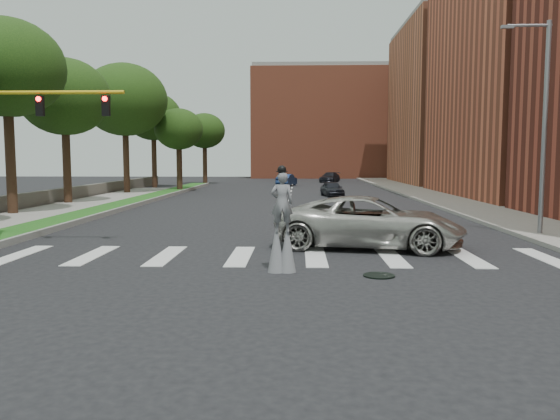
% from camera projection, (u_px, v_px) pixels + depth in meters
% --- Properties ---
extents(ground_plane, '(160.00, 160.00, 0.00)m').
position_uv_depth(ground_plane, '(277.00, 262.00, 17.64)').
color(ground_plane, black).
rests_on(ground_plane, ground).
extents(grass_median, '(2.00, 60.00, 0.25)m').
position_uv_depth(grass_median, '(123.00, 205.00, 37.90)').
color(grass_median, '#1B5217').
rests_on(grass_median, ground).
extents(median_curb, '(0.20, 60.00, 0.28)m').
position_uv_depth(median_curb, '(138.00, 204.00, 37.87)').
color(median_curb, gray).
rests_on(median_curb, ground).
extents(sidewalk_left, '(4.00, 60.00, 0.18)m').
position_uv_depth(sidewalk_left, '(3.00, 222.00, 28.06)').
color(sidewalk_left, gray).
rests_on(sidewalk_left, ground).
extents(sidewalk_right, '(5.00, 90.00, 0.18)m').
position_uv_depth(sidewalk_right, '(451.00, 200.00, 42.10)').
color(sidewalk_right, gray).
rests_on(sidewalk_right, ground).
extents(stone_wall, '(0.50, 56.00, 1.10)m').
position_uv_depth(stone_wall, '(57.00, 196.00, 40.03)').
color(stone_wall, '#534F47').
rests_on(stone_wall, ground).
extents(manhole, '(0.90, 0.90, 0.04)m').
position_uv_depth(manhole, '(379.00, 276.00, 15.55)').
color(manhole, black).
rests_on(manhole, ground).
extents(building_mid, '(16.00, 22.00, 24.00)m').
position_uv_depth(building_mid, '(553.00, 54.00, 45.63)').
color(building_mid, '#B15437').
rests_on(building_mid, ground).
extents(building_far, '(16.00, 22.00, 20.00)m').
position_uv_depth(building_far, '(465.00, 106.00, 69.69)').
color(building_far, '#BD6746').
rests_on(building_far, ground).
extents(building_backdrop, '(26.00, 14.00, 18.00)m').
position_uv_depth(building_backdrop, '(329.00, 125.00, 94.19)').
color(building_backdrop, '#B15437').
rests_on(building_backdrop, ground).
extents(streetlight, '(2.05, 0.20, 9.00)m').
position_uv_depth(streetlight, '(543.00, 121.00, 22.79)').
color(streetlight, slate).
rests_on(streetlight, ground).
extents(traffic_signal, '(5.30, 0.23, 6.20)m').
position_uv_depth(traffic_signal, '(21.00, 137.00, 20.55)').
color(traffic_signal, black).
rests_on(traffic_signal, ground).
extents(stilt_performer, '(0.84, 0.54, 3.15)m').
position_uv_depth(stilt_performer, '(282.00, 229.00, 16.02)').
color(stilt_performer, black).
rests_on(stilt_performer, ground).
extents(suv_crossing, '(7.45, 4.50, 1.94)m').
position_uv_depth(suv_crossing, '(370.00, 222.00, 20.43)').
color(suv_crossing, '#B1AFA8').
rests_on(suv_crossing, ground).
extents(car_near, '(2.19, 4.04, 1.30)m').
position_uv_depth(car_near, '(332.00, 189.00, 47.81)').
color(car_near, black).
rests_on(car_near, ground).
extents(car_mid, '(2.56, 4.59, 1.43)m').
position_uv_depth(car_mid, '(287.00, 180.00, 65.34)').
color(car_mid, navy).
rests_on(car_mid, ground).
extents(car_far, '(3.46, 5.11, 1.37)m').
position_uv_depth(car_far, '(330.00, 177.00, 75.15)').
color(car_far, black).
rests_on(car_far, ground).
extents(tree_2, '(6.54, 6.54, 11.24)m').
position_uv_depth(tree_2, '(6.00, 68.00, 30.84)').
color(tree_2, black).
rests_on(tree_2, ground).
extents(tree_3, '(6.35, 6.35, 10.36)m').
position_uv_depth(tree_3, '(64.00, 97.00, 38.39)').
color(tree_3, black).
rests_on(tree_3, ground).
extents(tree_4, '(7.73, 7.73, 11.92)m').
position_uv_depth(tree_4, '(125.00, 100.00, 49.66)').
color(tree_4, black).
rests_on(tree_4, ground).
extents(tree_5, '(6.29, 6.29, 10.67)m').
position_uv_depth(tree_5, '(153.00, 117.00, 61.18)').
color(tree_5, black).
rests_on(tree_5, ground).
extents(tree_6, '(4.77, 4.77, 8.21)m').
position_uv_depth(tree_6, '(179.00, 130.00, 53.74)').
color(tree_6, black).
rests_on(tree_6, ground).
extents(tree_7, '(5.24, 5.24, 9.02)m').
position_uv_depth(tree_7, '(205.00, 131.00, 69.36)').
color(tree_7, black).
rests_on(tree_7, ground).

